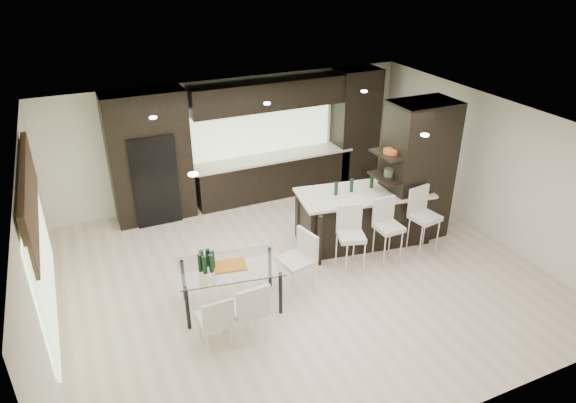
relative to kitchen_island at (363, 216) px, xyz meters
name	(u,v)px	position (x,y,z in m)	size (l,w,h in m)	color
ground	(302,274)	(-1.56, -0.57, -0.52)	(8.00, 8.00, 0.00)	beige
back_wall	(234,139)	(-1.56, 2.93, 0.83)	(8.00, 0.02, 2.70)	white
left_wall	(38,261)	(-5.56, -0.57, 0.83)	(0.02, 7.00, 2.70)	white
right_wall	(489,167)	(2.44, -0.57, 0.83)	(0.02, 7.00, 2.70)	white
ceiling	(304,127)	(-1.56, -0.57, 2.18)	(8.00, 7.00, 0.02)	white
window_left	(41,253)	(-5.52, -0.37, 0.83)	(0.04, 3.20, 1.90)	#B2D199
window_back	(260,127)	(-0.96, 2.89, 1.03)	(3.40, 0.04, 1.20)	#B2D199
stone_accent	(29,195)	(-5.49, -0.37, 1.73)	(0.08, 3.00, 0.80)	brown
ceiling_spots	(297,124)	(-1.56, -0.32, 2.16)	(4.00, 3.00, 0.02)	white
back_cabinetry	(261,141)	(-1.06, 2.60, 0.83)	(6.80, 0.68, 2.70)	black
refrigerator	(153,177)	(-3.46, 2.55, 0.43)	(0.90, 0.68, 1.90)	black
partition_column	(417,171)	(1.04, -0.17, 0.83)	(1.20, 0.80, 2.70)	black
kitchen_island	(363,216)	(0.00, 0.00, 0.00)	(2.51, 1.08, 1.05)	black
stool_left	(350,248)	(-0.77, -0.86, -0.02)	(0.44, 0.44, 1.00)	silver
stool_mid	(388,238)	(0.00, -0.86, -0.03)	(0.44, 0.44, 0.99)	silver
stool_right	(423,229)	(0.77, -0.87, 0.00)	(0.46, 0.46, 1.04)	silver
bench	(348,230)	(-0.25, 0.07, -0.29)	(1.21, 0.46, 0.46)	black
floor_vase	(383,198)	(0.74, 0.42, 0.04)	(0.42, 0.42, 1.13)	#47553C
dining_table	(231,286)	(-2.97, -0.92, -0.14)	(1.58, 0.89, 0.76)	white
chair_near	(248,311)	(-2.97, -1.70, -0.06)	(0.50, 0.50, 0.93)	silver
chair_far	(215,322)	(-3.47, -1.67, -0.11)	(0.45, 0.45, 0.83)	silver
chair_end	(296,265)	(-1.84, -0.92, -0.05)	(0.51, 0.51, 0.95)	silver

